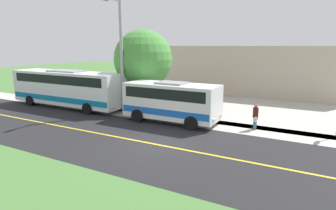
{
  "coord_description": "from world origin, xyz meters",
  "views": [
    {
      "loc": [
        12.33,
        7.51,
        5.21
      ],
      "look_at": [
        -3.5,
        -1.1,
        1.4
      ],
      "focal_mm": 30.22,
      "sensor_mm": 36.0,
      "label": 1
    }
  ],
  "objects_px": {
    "transit_bus_rear": "(67,87)",
    "parked_car_near": "(189,96)",
    "tree_curbside": "(143,59)",
    "commercial_building": "(241,68)",
    "shuttle_bus_front": "(171,100)",
    "pedestrian_with_bags": "(255,116)",
    "street_light_pole": "(121,52)"
  },
  "relations": [
    {
      "from": "street_light_pole",
      "to": "pedestrian_with_bags",
      "type": "bearing_deg",
      "value": 92.7
    },
    {
      "from": "street_light_pole",
      "to": "tree_curbside",
      "type": "height_order",
      "value": "street_light_pole"
    },
    {
      "from": "transit_bus_rear",
      "to": "pedestrian_with_bags",
      "type": "bearing_deg",
      "value": 93.04
    },
    {
      "from": "shuttle_bus_front",
      "to": "commercial_building",
      "type": "height_order",
      "value": "commercial_building"
    },
    {
      "from": "pedestrian_with_bags",
      "to": "commercial_building",
      "type": "relative_size",
      "value": 0.07
    },
    {
      "from": "shuttle_bus_front",
      "to": "pedestrian_with_bags",
      "type": "relative_size",
      "value": 4.08
    },
    {
      "from": "parked_car_near",
      "to": "commercial_building",
      "type": "bearing_deg",
      "value": 170.16
    },
    {
      "from": "parked_car_near",
      "to": "tree_curbside",
      "type": "distance_m",
      "value": 5.43
    },
    {
      "from": "tree_curbside",
      "to": "commercial_building",
      "type": "bearing_deg",
      "value": 161.85
    },
    {
      "from": "transit_bus_rear",
      "to": "street_light_pole",
      "type": "relative_size",
      "value": 1.29
    },
    {
      "from": "transit_bus_rear",
      "to": "street_light_pole",
      "type": "xyz_separation_m",
      "value": [
        -0.35,
        5.52,
        2.95
      ]
    },
    {
      "from": "transit_bus_rear",
      "to": "parked_car_near",
      "type": "distance_m",
      "value": 10.6
    },
    {
      "from": "transit_bus_rear",
      "to": "tree_curbside",
      "type": "height_order",
      "value": "tree_curbside"
    },
    {
      "from": "pedestrian_with_bags",
      "to": "parked_car_near",
      "type": "distance_m",
      "value": 8.76
    },
    {
      "from": "shuttle_bus_front",
      "to": "commercial_building",
      "type": "bearing_deg",
      "value": 178.68
    },
    {
      "from": "parked_car_near",
      "to": "commercial_building",
      "type": "relative_size",
      "value": 0.2
    },
    {
      "from": "transit_bus_rear",
      "to": "street_light_pole",
      "type": "distance_m",
      "value": 6.27
    },
    {
      "from": "street_light_pole",
      "to": "parked_car_near",
      "type": "bearing_deg",
      "value": 152.02
    },
    {
      "from": "shuttle_bus_front",
      "to": "tree_curbside",
      "type": "relative_size",
      "value": 1.02
    },
    {
      "from": "parked_car_near",
      "to": "pedestrian_with_bags",
      "type": "bearing_deg",
      "value": 52.78
    },
    {
      "from": "street_light_pole",
      "to": "tree_curbside",
      "type": "bearing_deg",
      "value": 172.28
    },
    {
      "from": "shuttle_bus_front",
      "to": "pedestrian_with_bags",
      "type": "xyz_separation_m",
      "value": [
        -0.87,
        5.5,
        -0.66
      ]
    },
    {
      "from": "street_light_pole",
      "to": "parked_car_near",
      "type": "xyz_separation_m",
      "value": [
        -5.77,
        3.06,
        -4.0
      ]
    },
    {
      "from": "pedestrian_with_bags",
      "to": "tree_curbside",
      "type": "bearing_deg",
      "value": -101.9
    },
    {
      "from": "shuttle_bus_front",
      "to": "parked_car_near",
      "type": "relative_size",
      "value": 1.5
    },
    {
      "from": "transit_bus_rear",
      "to": "tree_curbside",
      "type": "bearing_deg",
      "value": 116.08
    },
    {
      "from": "shuttle_bus_front",
      "to": "parked_car_near",
      "type": "xyz_separation_m",
      "value": [
        -6.16,
        -1.47,
        -0.84
      ]
    },
    {
      "from": "pedestrian_with_bags",
      "to": "street_light_pole",
      "type": "distance_m",
      "value": 10.75
    },
    {
      "from": "pedestrian_with_bags",
      "to": "street_light_pole",
      "type": "xyz_separation_m",
      "value": [
        0.47,
        -10.04,
        3.81
      ]
    },
    {
      "from": "parked_car_near",
      "to": "shuttle_bus_front",
      "type": "bearing_deg",
      "value": 13.45
    },
    {
      "from": "shuttle_bus_front",
      "to": "street_light_pole",
      "type": "bearing_deg",
      "value": -94.97
    },
    {
      "from": "pedestrian_with_bags",
      "to": "commercial_building",
      "type": "distance_m",
      "value": 16.92
    }
  ]
}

